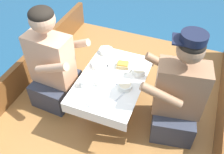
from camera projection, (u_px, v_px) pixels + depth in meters
name	position (u px, v px, depth m)	size (l,w,h in m)	color
ground_plane	(109.00, 136.00, 2.69)	(60.00, 60.00, 0.00)	navy
boat_deck	(109.00, 126.00, 2.57)	(2.09, 2.94, 0.35)	#9E6B38
gunwale_port	(19.00, 78.00, 2.61)	(0.06, 2.94, 0.32)	brown
gunwale_starboard	(222.00, 139.00, 2.07)	(0.06, 2.94, 0.32)	brown
cockpit_table	(112.00, 82.00, 2.25)	(0.57, 0.84, 0.43)	#B2B2B7
person_port	(53.00, 66.00, 2.34)	(0.54, 0.46, 1.03)	#333847
person_starboard	(178.00, 96.00, 2.08)	(0.57, 0.51, 1.04)	#333847
plate_sandwich	(123.00, 67.00, 2.32)	(0.18, 0.18, 0.01)	silver
plate_bread	(96.00, 100.00, 2.03)	(0.18, 0.18, 0.01)	silver
sandwich	(123.00, 65.00, 2.30)	(0.13, 0.10, 0.05)	tan
bowl_port_near	(99.00, 64.00, 2.32)	(0.14, 0.14, 0.04)	silver
bowl_starboard_near	(125.00, 86.00, 2.12)	(0.12, 0.12, 0.04)	silver
bowl_center_far	(106.00, 51.00, 2.47)	(0.14, 0.14, 0.04)	silver
bowl_port_far	(139.00, 71.00, 2.25)	(0.12, 0.12, 0.04)	silver
coffee_cup_port	(100.00, 82.00, 2.15)	(0.11, 0.08, 0.05)	silver
coffee_cup_starboard	(84.00, 83.00, 2.12)	(0.10, 0.07, 0.07)	silver
utensil_knife_starboard	(116.00, 84.00, 2.16)	(0.17, 0.06, 0.00)	silver
utensil_spoon_starboard	(123.00, 94.00, 2.08)	(0.07, 0.17, 0.01)	silver
utensil_fork_starboard	(107.00, 70.00, 2.30)	(0.06, 0.17, 0.00)	silver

